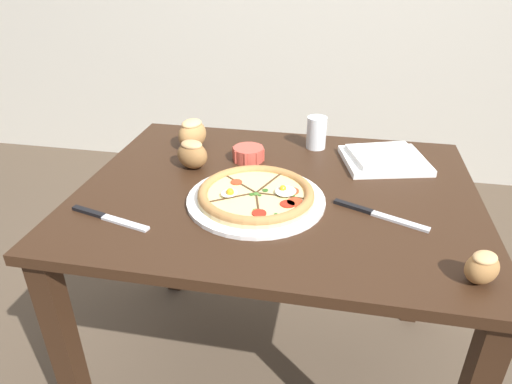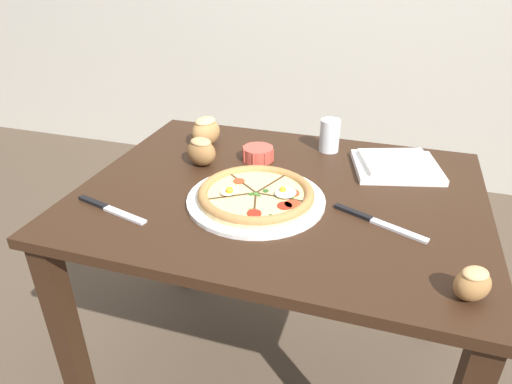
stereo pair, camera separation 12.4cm
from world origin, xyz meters
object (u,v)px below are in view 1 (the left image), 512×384
(bread_piece_mid, at_px, (192,133))
(napkin_folded, at_px, (385,159))
(ramekin_bowl, at_px, (248,153))
(bread_piece_far, at_px, (482,267))
(pizza, at_px, (256,196))
(dining_table, at_px, (277,222))
(bread_piece_near, at_px, (192,154))
(knife_spare, at_px, (108,218))
(water_glass, at_px, (316,134))
(knife_main, at_px, (378,215))

(bread_piece_mid, bearing_deg, napkin_folded, -0.46)
(ramekin_bowl, bearing_deg, bread_piece_far, -39.89)
(pizza, bearing_deg, dining_table, 62.37)
(bread_piece_far, bearing_deg, bread_piece_near, 151.51)
(dining_table, distance_m, knife_spare, 0.49)
(pizza, xyz_separation_m, water_glass, (0.13, 0.41, 0.03))
(napkin_folded, bearing_deg, water_glass, 158.84)
(pizza, bearing_deg, water_glass, 72.36)
(pizza, relative_size, bread_piece_far, 3.84)
(dining_table, xyz_separation_m, napkin_folded, (0.31, 0.23, 0.13))
(ramekin_bowl, height_order, napkin_folded, ramekin_bowl)
(napkin_folded, relative_size, knife_spare, 1.26)
(dining_table, distance_m, napkin_folded, 0.41)
(pizza, height_order, bread_piece_far, bread_piece_far)
(pizza, relative_size, knife_spare, 1.59)
(knife_main, bearing_deg, dining_table, -176.46)
(napkin_folded, distance_m, knife_spare, 0.86)
(napkin_folded, distance_m, bread_piece_far, 0.58)
(ramekin_bowl, xyz_separation_m, knife_spare, (-0.28, -0.42, -0.02))
(napkin_folded, bearing_deg, bread_piece_near, -166.04)
(dining_table, relative_size, bread_piece_far, 11.48)
(bread_piece_mid, bearing_deg, pizza, -48.76)
(pizza, distance_m, napkin_folded, 0.48)
(water_glass, bearing_deg, bread_piece_mid, -168.74)
(pizza, distance_m, bread_piece_mid, 0.43)
(knife_main, bearing_deg, pizza, -158.96)
(bread_piece_mid, bearing_deg, water_glass, 11.26)
(dining_table, relative_size, napkin_folded, 3.77)
(bread_piece_far, bearing_deg, water_glass, 121.22)
(pizza, xyz_separation_m, napkin_folded, (0.36, 0.32, -0.00))
(ramekin_bowl, height_order, knife_main, ramekin_bowl)
(bread_piece_near, bearing_deg, knife_main, -18.21)
(napkin_folded, relative_size, water_glass, 2.74)
(knife_main, distance_m, knife_spare, 0.70)
(bread_piece_mid, relative_size, knife_main, 0.54)
(napkin_folded, relative_size, bread_piece_near, 2.51)
(napkin_folded, height_order, bread_piece_mid, bread_piece_mid)
(dining_table, xyz_separation_m, pizza, (-0.05, -0.09, 0.14))
(bread_piece_near, xyz_separation_m, water_glass, (0.37, 0.24, 0.00))
(dining_table, xyz_separation_m, bread_piece_near, (-0.28, 0.09, 0.16))
(dining_table, relative_size, ramekin_bowl, 10.65)
(bread_piece_near, bearing_deg, napkin_folded, 13.96)
(bread_piece_mid, bearing_deg, ramekin_bowl, -17.02)
(dining_table, distance_m, bread_piece_mid, 0.44)
(pizza, relative_size, bread_piece_near, 3.17)
(napkin_folded, height_order, knife_main, napkin_folded)
(pizza, xyz_separation_m, knife_spare, (-0.36, -0.16, -0.02))
(bread_piece_near, relative_size, bread_piece_mid, 0.91)
(knife_spare, relative_size, water_glass, 2.17)
(water_glass, bearing_deg, dining_table, -104.66)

